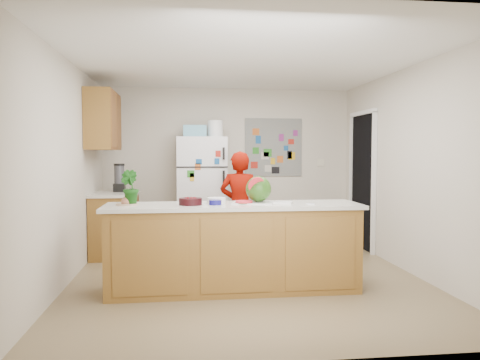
{
  "coord_description": "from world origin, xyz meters",
  "views": [
    {
      "loc": [
        -0.71,
        -5.36,
        1.45
      ],
      "look_at": [
        -0.05,
        0.2,
        1.13
      ],
      "focal_mm": 35.0,
      "sensor_mm": 36.0,
      "label": 1
    }
  ],
  "objects": [
    {
      "name": "side_counter_top",
      "position": [
        -1.69,
        1.35,
        0.88
      ],
      "size": [
        0.64,
        0.84,
        0.04
      ],
      "primitive_type": "cube",
      "color": "silver",
      "rests_on": "side_counter_base"
    },
    {
      "name": "fridge_top_bin",
      "position": [
        -0.55,
        1.88,
        1.79
      ],
      "size": [
        0.35,
        0.28,
        0.18
      ],
      "primitive_type": "cube",
      "color": "#5999B2",
      "rests_on": "refrigerator"
    },
    {
      "name": "peninsula_base",
      "position": [
        -0.2,
        -0.5,
        0.44
      ],
      "size": [
        2.6,
        0.62,
        0.88
      ],
      "primitive_type": "cube",
      "color": "brown",
      "rests_on": "floor"
    },
    {
      "name": "doorway",
      "position": [
        1.99,
        1.45,
        1.02
      ],
      "size": [
        0.03,
        0.85,
        2.04
      ],
      "primitive_type": "cube",
      "color": "black",
      "rests_on": "ground"
    },
    {
      "name": "ceiling",
      "position": [
        0.0,
        0.0,
        2.51
      ],
      "size": [
        4.0,
        4.5,
        0.02
      ],
      "primitive_type": "cube",
      "color": "white",
      "rests_on": "wall_back"
    },
    {
      "name": "cherry_bowl",
      "position": [
        -0.65,
        -0.53,
        0.96
      ],
      "size": [
        0.27,
        0.27,
        0.07
      ],
      "primitive_type": "cylinder",
      "rotation": [
        0.0,
        0.0,
        0.17
      ],
      "color": "black",
      "rests_on": "peninsula_top"
    },
    {
      "name": "wall_left",
      "position": [
        -2.01,
        0.0,
        1.25
      ],
      "size": [
        0.02,
        4.5,
        2.5
      ],
      "primitive_type": "cube",
      "color": "beige",
      "rests_on": "ground"
    },
    {
      "name": "plate",
      "position": [
        -1.3,
        -0.47,
        0.93
      ],
      "size": [
        0.24,
        0.24,
        0.02
      ],
      "primitive_type": "cylinder",
      "rotation": [
        0.0,
        0.0,
        -0.07
      ],
      "color": "beige",
      "rests_on": "peninsula_top"
    },
    {
      "name": "floor",
      "position": [
        0.0,
        0.0,
        -0.01
      ],
      "size": [
        4.0,
        4.5,
        0.02
      ],
      "primitive_type": "cube",
      "color": "brown",
      "rests_on": "ground"
    },
    {
      "name": "person",
      "position": [
        0.02,
        0.8,
        0.74
      ],
      "size": [
        0.62,
        0.51,
        1.48
      ],
      "primitive_type": "imported",
      "rotation": [
        0.0,
        0.0,
        2.82
      ],
      "color": "#760A01",
      "rests_on": "floor"
    },
    {
      "name": "wall_back",
      "position": [
        0.0,
        2.26,
        1.25
      ],
      "size": [
        4.0,
        0.02,
        2.5
      ],
      "primitive_type": "cube",
      "color": "beige",
      "rests_on": "ground"
    },
    {
      "name": "cutting_board",
      "position": [
        0.01,
        -0.45,
        0.93
      ],
      "size": [
        0.49,
        0.42,
        0.01
      ],
      "primitive_type": "cube",
      "rotation": [
        0.0,
        0.0,
        -0.26
      ],
      "color": "silver",
      "rests_on": "peninsula_top"
    },
    {
      "name": "watermelon",
      "position": [
        0.07,
        -0.43,
        1.07
      ],
      "size": [
        0.27,
        0.27,
        0.27
      ],
      "primitive_type": "sphere",
      "color": "#2A6018",
      "rests_on": "cutting_board"
    },
    {
      "name": "watermelon_slice",
      "position": [
        -0.09,
        -0.5,
        0.94
      ],
      "size": [
        0.18,
        0.18,
        0.02
      ],
      "primitive_type": "cylinder",
      "color": "red",
      "rests_on": "cutting_board"
    },
    {
      "name": "refrigerator",
      "position": [
        -0.45,
        1.88,
        0.85
      ],
      "size": [
        0.75,
        0.7,
        1.7
      ],
      "primitive_type": "cube",
      "color": "silver",
      "rests_on": "floor"
    },
    {
      "name": "wall_right",
      "position": [
        2.01,
        0.0,
        1.25
      ],
      "size": [
        0.02,
        4.5,
        2.5
      ],
      "primitive_type": "cube",
      "color": "beige",
      "rests_on": "ground"
    },
    {
      "name": "paper_towel",
      "position": [
        0.32,
        -0.51,
        0.93
      ],
      "size": [
        0.24,
        0.22,
        0.02
      ],
      "primitive_type": "cube",
      "rotation": [
        0.0,
        0.0,
        -0.37
      ],
      "color": "white",
      "rests_on": "peninsula_top"
    },
    {
      "name": "white_bowl",
      "position": [
        -0.38,
        -0.39,
        0.95
      ],
      "size": [
        0.26,
        0.26,
        0.06
      ],
      "primitive_type": "cylinder",
      "rotation": [
        0.0,
        0.0,
        0.38
      ],
      "color": "silver",
      "rests_on": "peninsula_top"
    },
    {
      "name": "photo_collage",
      "position": [
        0.75,
        2.24,
        1.55
      ],
      "size": [
        0.95,
        0.01,
        0.95
      ],
      "primitive_type": "cube",
      "color": "slate",
      "rests_on": "wall_back"
    },
    {
      "name": "potted_plant",
      "position": [
        -1.27,
        -0.45,
        1.1
      ],
      "size": [
        0.26,
        0.25,
        0.36
      ],
      "primitive_type": "imported",
      "rotation": [
        0.0,
        0.0,
        2.47
      ],
      "color": "#114415",
      "rests_on": "peninsula_top"
    },
    {
      "name": "blender_appliance",
      "position": [
        -1.64,
        1.49,
        1.09
      ],
      "size": [
        0.14,
        0.14,
        0.38
      ],
      "primitive_type": "cylinder",
      "color": "black",
      "rests_on": "side_counter_top"
    },
    {
      "name": "cobalt_bowl",
      "position": [
        -0.4,
        -0.55,
        0.95
      ],
      "size": [
        0.17,
        0.17,
        0.05
      ],
      "primitive_type": "cylinder",
      "rotation": [
        0.0,
        0.0,
        0.38
      ],
      "color": "#120F5E",
      "rests_on": "peninsula_top"
    },
    {
      "name": "peninsula_top",
      "position": [
        -0.2,
        -0.5,
        0.9
      ],
      "size": [
        2.68,
        0.7,
        0.04
      ],
      "primitive_type": "cube",
      "color": "silver",
      "rests_on": "peninsula_base"
    },
    {
      "name": "keys",
      "position": [
        0.6,
        -0.61,
        0.93
      ],
      "size": [
        0.09,
        0.06,
        0.01
      ],
      "primitive_type": "cube",
      "rotation": [
        0.0,
        0.0,
        -0.37
      ],
      "color": "gray",
      "rests_on": "peninsula_top"
    },
    {
      "name": "upper_cabinets",
      "position": [
        -1.82,
        1.3,
        1.9
      ],
      "size": [
        0.35,
        1.0,
        0.8
      ],
      "primitive_type": "cube",
      "color": "brown",
      "rests_on": "wall_left"
    },
    {
      "name": "side_counter_base",
      "position": [
        -1.69,
        1.35,
        0.43
      ],
      "size": [
        0.6,
        0.8,
        0.86
      ],
      "primitive_type": "cube",
      "color": "brown",
      "rests_on": "floor"
    }
  ]
}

